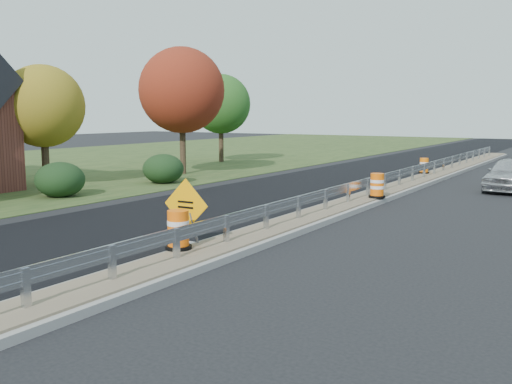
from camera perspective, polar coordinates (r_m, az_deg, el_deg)
The scene contains 15 objects.
ground at distance 18.36m, azimuth 4.26°, elevation -3.32°, with size 140.00×140.00×0.00m, color black.
grass_verge_near at distance 41.67m, azimuth -19.05°, elevation 2.58°, with size 30.00×120.00×0.03m, color #283F1B.
milled_overlay at distance 29.13m, azimuth 5.88°, elevation 0.84°, with size 7.20×120.00×0.01m, color black.
median at distance 25.59m, azimuth 12.73°, elevation -0.06°, with size 1.60×55.00×0.23m.
guardrail at distance 26.45m, azimuth 13.50°, elevation 1.52°, with size 0.10×46.15×0.72m.
hedge_mid at distance 25.66m, azimuth -19.01°, elevation 1.19°, with size 2.09×2.09×1.52m, color black.
hedge_north at distance 29.42m, azimuth -9.26°, elevation 2.32°, with size 2.09×2.09×1.52m, color black.
tree_near_yellow at distance 29.50m, azimuth -20.54°, elevation 8.02°, with size 3.96×3.96×5.88m.
tree_near_red at distance 33.65m, azimuth -7.43°, elevation 10.04°, with size 4.95×4.95×7.35m.
tree_near_back at distance 41.80m, azimuth -3.53°, elevation 8.77°, with size 4.29×4.29×6.37m.
caution_sign at distance 15.07m, azimuth -6.97°, elevation -3.97°, with size 1.37×0.57×1.89m.
barrel_median_near at distance 14.20m, azimuth -7.78°, elevation -3.84°, with size 0.66×0.66×0.97m.
barrel_median_mid at distance 23.12m, azimuth 12.01°, elevation 0.59°, with size 0.66×0.66×0.97m.
barrel_median_far at distance 33.16m, azimuth 16.45°, elevation 2.51°, with size 0.58×0.58×0.85m.
car_silver at distance 28.83m, azimuth 24.16°, elevation 1.65°, with size 1.83×4.54×1.55m, color silver.
Camera 1 is at (8.44, -15.91, 3.56)m, focal length 40.00 mm.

